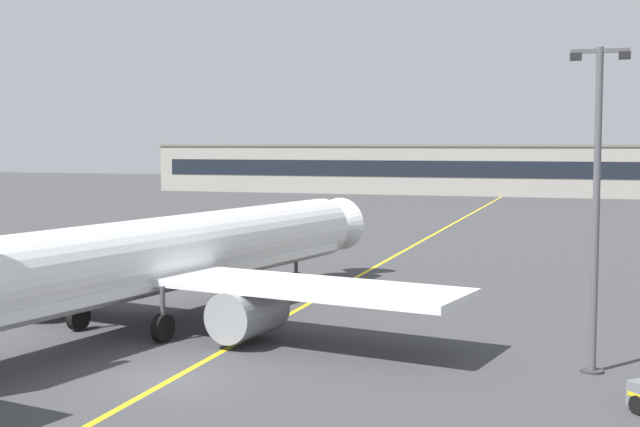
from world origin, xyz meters
name	(u,v)px	position (x,y,z in m)	size (l,w,h in m)	color
ground_plane	(169,381)	(0.00, 0.00, 0.00)	(400.00, 400.00, 0.00)	#3D3D3F
taxiway_centreline	(366,272)	(0.00, 30.00, 0.00)	(0.30, 180.00, 0.01)	yellow
airliner_foreground	(144,261)	(-5.52, 8.19, 3.37)	(32.32, 41.24, 11.65)	white
apron_lamp_post	(596,204)	(15.45, 6.26, 6.70)	(2.24, 0.90, 12.79)	#515156
terminal_building	(485,169)	(-3.63, 126.42, 4.43)	(121.04, 12.40, 8.85)	#9E998E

